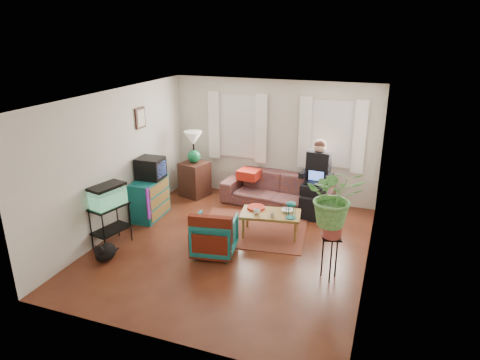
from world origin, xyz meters
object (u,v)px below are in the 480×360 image
at_px(side_table, 195,179).
at_px(aquarium_stand, 111,226).
at_px(dresser, 150,198).
at_px(coffee_table, 270,224).
at_px(armchair, 215,234).
at_px(plant_stand, 330,258).
at_px(sofa, 277,185).

relative_size(side_table, aquarium_stand, 1.05).
bearing_deg(aquarium_stand, side_table, 95.54).
xyz_separation_m(dresser, coffee_table, (2.49, 0.05, -0.18)).
xyz_separation_m(aquarium_stand, armchair, (1.81, 0.35, -0.02)).
bearing_deg(armchair, coffee_table, -135.22).
height_order(coffee_table, plant_stand, plant_stand).
distance_m(side_table, aquarium_stand, 2.63).
bearing_deg(dresser, plant_stand, -18.31).
bearing_deg(sofa, aquarium_stand, -124.08).
bearing_deg(armchair, aquarium_stand, 1.72).
bearing_deg(sofa, armchair, -94.92).
distance_m(armchair, plant_stand, 1.94).
relative_size(side_table, dresser, 0.88).
relative_size(sofa, coffee_table, 2.16).
xyz_separation_m(sofa, side_table, (-1.89, -0.10, -0.06)).
height_order(side_table, aquarium_stand, side_table).
distance_m(dresser, aquarium_stand, 1.26).
height_order(sofa, side_table, sofa).
height_order(aquarium_stand, plant_stand, aquarium_stand).
distance_m(armchair, coffee_table, 1.19).
bearing_deg(sofa, dresser, -141.46).
bearing_deg(coffee_table, sofa, 91.02).
bearing_deg(coffee_table, side_table, 139.33).
xyz_separation_m(sofa, aquarium_stand, (-2.24, -2.71, -0.08)).
bearing_deg(coffee_table, dresser, 171.68).
height_order(armchair, coffee_table, armchair).
bearing_deg(plant_stand, sofa, 121.17).
relative_size(side_table, plant_stand, 1.09).
xyz_separation_m(sofa, armchair, (-0.43, -2.36, -0.10)).
relative_size(aquarium_stand, armchair, 1.04).
bearing_deg(coffee_table, aquarium_stand, -161.87).
distance_m(sofa, coffee_table, 1.44).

